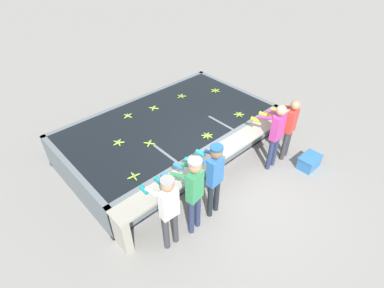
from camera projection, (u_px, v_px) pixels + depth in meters
name	position (u px, v px, depth m)	size (l,w,h in m)	color
ground_plane	(224.00, 186.00, 6.80)	(80.00, 80.00, 0.00)	gray
wash_tank	(169.00, 134.00, 7.65)	(5.19, 2.98, 0.86)	slate
work_ledge	(218.00, 160.00, 6.54)	(5.19, 0.45, 0.86)	#A8A393
worker_0	(168.00, 207.00, 5.02)	(0.42, 0.73, 1.67)	#38383D
worker_1	(193.00, 189.00, 5.24)	(0.48, 0.75, 1.77)	navy
worker_2	(214.00, 174.00, 5.58)	(0.44, 0.74, 1.73)	#1E2328
worker_3	(276.00, 131.00, 6.71)	(0.42, 0.72, 1.71)	navy
worker_4	(289.00, 125.00, 7.03)	(0.47, 0.73, 1.62)	#38383D
banana_bunch_floating_0	(119.00, 143.00, 6.64)	(0.27, 0.28, 0.08)	#9EC642
banana_bunch_floating_1	(149.00, 143.00, 6.62)	(0.25, 0.25, 0.08)	#93BC3D
banana_bunch_floating_2	(181.00, 96.00, 8.30)	(0.27, 0.28, 0.08)	#75A333
banana_bunch_floating_3	(154.00, 108.00, 7.80)	(0.25, 0.25, 0.08)	#9EC642
banana_bunch_floating_4	(207.00, 136.00, 6.85)	(0.28, 0.28, 0.08)	#8CB738
banana_bunch_floating_5	(134.00, 176.00, 5.80)	(0.28, 0.28, 0.08)	#8CB738
banana_bunch_floating_6	(239.00, 115.00, 7.56)	(0.28, 0.28, 0.08)	#8CB738
banana_bunch_floating_7	(128.00, 116.00, 7.50)	(0.28, 0.28, 0.08)	#9EC642
banana_bunch_floating_8	(215.00, 91.00, 8.57)	(0.28, 0.28, 0.08)	#7FAD33
banana_bunch_ledge_0	(216.00, 153.00, 6.35)	(0.27, 0.27, 0.08)	#93BC3D
knife_0	(282.00, 112.00, 7.65)	(0.24, 0.30, 0.02)	silver
crate	(309.00, 162.00, 7.21)	(0.55, 0.39, 0.32)	#3375B7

